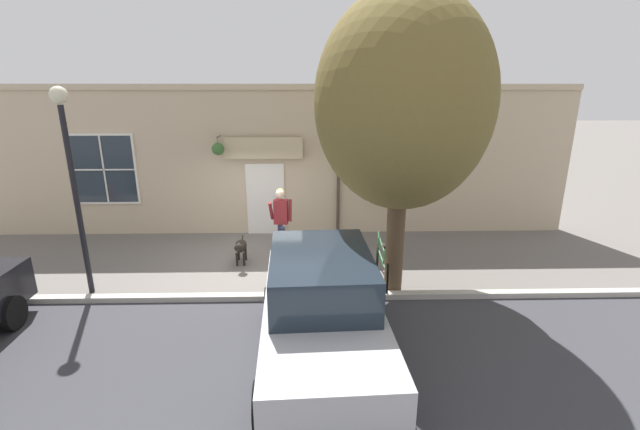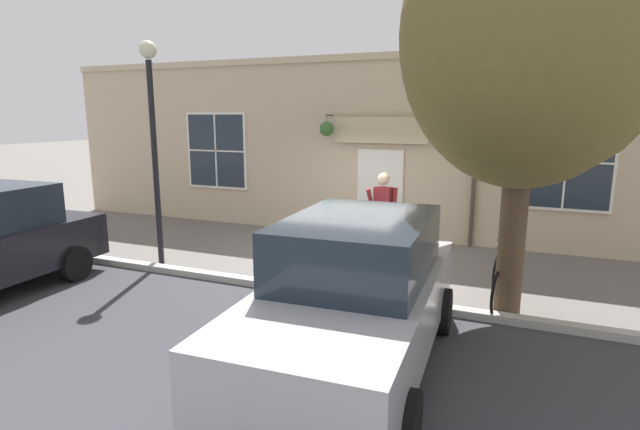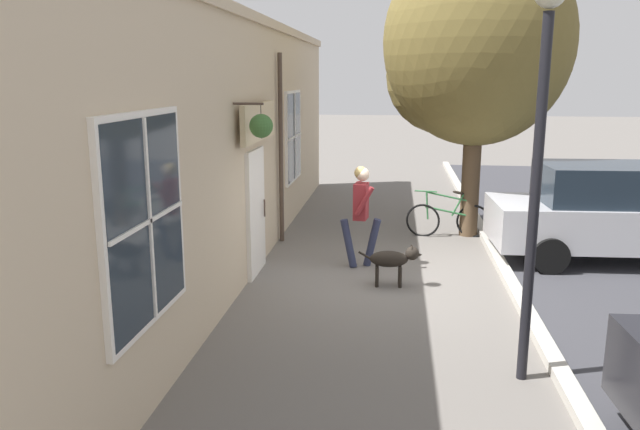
% 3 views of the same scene
% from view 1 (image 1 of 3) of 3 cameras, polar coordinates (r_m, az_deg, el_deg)
% --- Properties ---
extents(ground_plane, '(90.00, 90.00, 0.00)m').
position_cam_1_polar(ground_plane, '(10.91, -8.89, -6.15)').
color(ground_plane, '#66605B').
extents(storefront_facade, '(0.95, 18.00, 4.28)m').
position_cam_1_polar(storefront_facade, '(12.55, -8.01, 7.18)').
color(storefront_facade, '#C6B293').
rests_on(storefront_facade, ground_plane).
extents(pedestrian_walking, '(0.72, 0.59, 1.78)m').
position_cam_1_polar(pedestrian_walking, '(10.88, -5.23, -0.02)').
color(pedestrian_walking, '#282D47').
rests_on(pedestrian_walking, ground_plane).
extents(dog_on_leash, '(1.01, 0.31, 0.68)m').
position_cam_1_polar(dog_on_leash, '(10.66, -10.56, -4.21)').
color(dog_on_leash, black).
rests_on(dog_on_leash, ground_plane).
extents(street_tree_by_curb, '(3.73, 3.36, 5.99)m').
position_cam_1_polar(street_tree_by_curb, '(8.62, 11.39, 13.59)').
color(street_tree_by_curb, brown).
rests_on(street_tree_by_curb, ground_plane).
extents(leaning_bicycle, '(1.74, 0.20, 1.01)m').
position_cam_1_polar(leaning_bicycle, '(9.65, 8.26, -6.80)').
color(leaning_bicycle, black).
rests_on(leaning_bicycle, ground_plane).
extents(parked_car_mid_block, '(4.37, 2.08, 1.75)m').
position_cam_1_polar(parked_car_mid_block, '(6.84, 0.21, -12.41)').
color(parked_car_mid_block, '#B7B7BC').
rests_on(parked_car_mid_block, ground_plane).
extents(street_lamp, '(0.32, 0.32, 4.22)m').
position_cam_1_polar(street_lamp, '(9.70, -30.38, 6.20)').
color(street_lamp, black).
rests_on(street_lamp, ground_plane).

